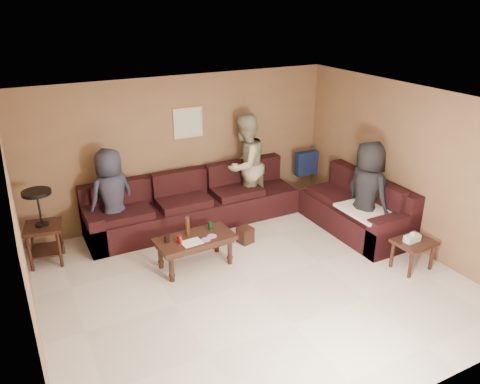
{
  "coord_description": "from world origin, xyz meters",
  "views": [
    {
      "loc": [
        -2.7,
        -4.82,
        3.69
      ],
      "look_at": [
        0.25,
        0.85,
        1.0
      ],
      "focal_mm": 35.0,
      "sensor_mm": 36.0,
      "label": 1
    }
  ],
  "objects_px": {
    "waste_bin": "(245,235)",
    "person_right": "(367,193)",
    "end_table_left": "(42,226)",
    "person_left": "(112,197)",
    "side_table_right": "(413,244)",
    "coffee_table": "(195,242)",
    "person_middle": "(245,165)",
    "sectional_sofa": "(251,209)"
  },
  "relations": [
    {
      "from": "sectional_sofa",
      "to": "person_right",
      "type": "relative_size",
      "value": 2.78
    },
    {
      "from": "person_left",
      "to": "sectional_sofa",
      "type": "bearing_deg",
      "value": 147.71
    },
    {
      "from": "sectional_sofa",
      "to": "coffee_table",
      "type": "height_order",
      "value": "sectional_sofa"
    },
    {
      "from": "person_left",
      "to": "person_middle",
      "type": "height_order",
      "value": "person_middle"
    },
    {
      "from": "end_table_left",
      "to": "person_left",
      "type": "height_order",
      "value": "person_left"
    },
    {
      "from": "person_left",
      "to": "side_table_right",
      "type": "bearing_deg",
      "value": 123.63
    },
    {
      "from": "waste_bin",
      "to": "person_middle",
      "type": "xyz_separation_m",
      "value": [
        0.53,
        1.02,
        0.78
      ]
    },
    {
      "from": "side_table_right",
      "to": "waste_bin",
      "type": "distance_m",
      "value": 2.54
    },
    {
      "from": "person_middle",
      "to": "end_table_left",
      "type": "bearing_deg",
      "value": -25.4
    },
    {
      "from": "waste_bin",
      "to": "person_right",
      "type": "relative_size",
      "value": 0.16
    },
    {
      "from": "end_table_left",
      "to": "coffee_table",
      "type": "bearing_deg",
      "value": -30.28
    },
    {
      "from": "waste_bin",
      "to": "person_left",
      "type": "relative_size",
      "value": 0.17
    },
    {
      "from": "end_table_left",
      "to": "person_right",
      "type": "xyz_separation_m",
      "value": [
        4.62,
        -1.65,
        0.23
      ]
    },
    {
      "from": "coffee_table",
      "to": "end_table_left",
      "type": "height_order",
      "value": "end_table_left"
    },
    {
      "from": "person_right",
      "to": "person_left",
      "type": "bearing_deg",
      "value": 60.36
    },
    {
      "from": "end_table_left",
      "to": "sectional_sofa",
      "type": "bearing_deg",
      "value": -6.49
    },
    {
      "from": "person_middle",
      "to": "person_right",
      "type": "relative_size",
      "value": 1.09
    },
    {
      "from": "side_table_right",
      "to": "waste_bin",
      "type": "height_order",
      "value": "side_table_right"
    },
    {
      "from": "sectional_sofa",
      "to": "person_middle",
      "type": "relative_size",
      "value": 2.54
    },
    {
      "from": "side_table_right",
      "to": "coffee_table",
      "type": "bearing_deg",
      "value": 151.27
    },
    {
      "from": "end_table_left",
      "to": "side_table_right",
      "type": "relative_size",
      "value": 1.93
    },
    {
      "from": "sectional_sofa",
      "to": "person_left",
      "type": "bearing_deg",
      "value": 166.33
    },
    {
      "from": "side_table_right",
      "to": "person_left",
      "type": "distance_m",
      "value": 4.58
    },
    {
      "from": "coffee_table",
      "to": "end_table_left",
      "type": "relative_size",
      "value": 1.01
    },
    {
      "from": "waste_bin",
      "to": "end_table_left",
      "type": "bearing_deg",
      "value": 164.01
    },
    {
      "from": "coffee_table",
      "to": "person_left",
      "type": "height_order",
      "value": "person_left"
    },
    {
      "from": "coffee_table",
      "to": "person_middle",
      "type": "xyz_separation_m",
      "value": [
        1.52,
        1.3,
        0.51
      ]
    },
    {
      "from": "side_table_right",
      "to": "waste_bin",
      "type": "xyz_separation_m",
      "value": [
        -1.78,
        1.8,
        -0.26
      ]
    },
    {
      "from": "sectional_sofa",
      "to": "coffee_table",
      "type": "xyz_separation_m",
      "value": [
        -1.35,
        -0.75,
        0.07
      ]
    },
    {
      "from": "side_table_right",
      "to": "waste_bin",
      "type": "bearing_deg",
      "value": 134.6
    },
    {
      "from": "person_middle",
      "to": "coffee_table",
      "type": "bearing_deg",
      "value": 12.14
    },
    {
      "from": "side_table_right",
      "to": "sectional_sofa",
      "type": "bearing_deg",
      "value": 122.02
    },
    {
      "from": "sectional_sofa",
      "to": "coffee_table",
      "type": "distance_m",
      "value": 1.54
    },
    {
      "from": "sectional_sofa",
      "to": "waste_bin",
      "type": "height_order",
      "value": "sectional_sofa"
    },
    {
      "from": "end_table_left",
      "to": "person_middle",
      "type": "height_order",
      "value": "person_middle"
    },
    {
      "from": "side_table_right",
      "to": "person_left",
      "type": "bearing_deg",
      "value": 142.25
    },
    {
      "from": "end_table_left",
      "to": "side_table_right",
      "type": "bearing_deg",
      "value": -29.37
    },
    {
      "from": "coffee_table",
      "to": "side_table_right",
      "type": "distance_m",
      "value": 3.15
    },
    {
      "from": "coffee_table",
      "to": "end_table_left",
      "type": "distance_m",
      "value": 2.23
    },
    {
      "from": "waste_bin",
      "to": "person_middle",
      "type": "distance_m",
      "value": 1.39
    },
    {
      "from": "coffee_table",
      "to": "side_table_right",
      "type": "relative_size",
      "value": 1.94
    },
    {
      "from": "person_left",
      "to": "person_middle",
      "type": "relative_size",
      "value": 0.86
    }
  ]
}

